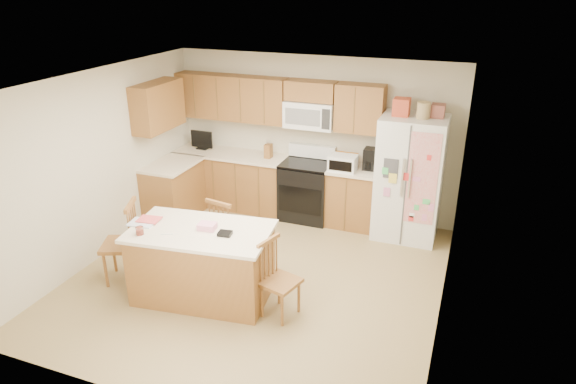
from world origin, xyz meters
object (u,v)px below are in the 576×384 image
at_px(island, 202,263).
at_px(windsor_chair_left, 123,244).
at_px(windsor_chair_back, 227,233).
at_px(stove, 307,189).
at_px(windsor_chair_right, 279,281).
at_px(refrigerator, 410,177).

height_order(island, windsor_chair_left, windsor_chair_left).
relative_size(windsor_chair_left, windsor_chair_back, 1.09).
relative_size(island, windsor_chair_back, 1.81).
height_order(stove, windsor_chair_right, stove).
distance_m(stove, windsor_chair_left, 2.98).
distance_m(refrigerator, windsor_chair_back, 2.72).
bearing_deg(windsor_chair_back, windsor_chair_left, -142.88).
bearing_deg(windsor_chair_back, island, -84.94).
xyz_separation_m(windsor_chair_left, windsor_chair_right, (2.09, -0.00, -0.06)).
relative_size(stove, windsor_chair_right, 1.23).
xyz_separation_m(refrigerator, windsor_chair_left, (-3.13, -2.48, -0.42)).
distance_m(stove, windsor_chair_right, 2.60).
distance_m(windsor_chair_left, windsor_chair_right, 2.09).
relative_size(stove, windsor_chair_back, 1.17).
height_order(refrigerator, windsor_chair_back, refrigerator).
bearing_deg(stove, refrigerator, -2.30).
distance_m(stove, island, 2.56).
bearing_deg(windsor_chair_right, windsor_chair_left, 179.88).
distance_m(stove, windsor_chair_back, 1.83).
bearing_deg(windsor_chair_left, windsor_chair_right, -0.12).
bearing_deg(windsor_chair_left, windsor_chair_back, 37.12).
height_order(island, windsor_chair_back, island).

